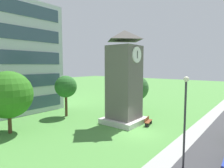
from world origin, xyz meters
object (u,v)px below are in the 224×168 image
object	(u,v)px
park_bench	(148,121)
tree_streetside	(136,88)
clock_tower	(124,82)
tree_near_tower	(8,95)
street_lamp	(185,112)
tree_by_building	(66,87)

from	to	relation	value
park_bench	tree_streetside	world-z (taller)	tree_streetside
clock_tower	tree_near_tower	distance (m)	12.54
street_lamp	tree_near_tower	world-z (taller)	tree_near_tower
park_bench	tree_by_building	xyz separation A→B (m)	(-3.23, 10.77, 3.59)
clock_tower	street_lamp	bearing A→B (deg)	-124.29
street_lamp	tree_streetside	xyz separation A→B (m)	(11.95, 10.93, -0.23)
clock_tower	tree_by_building	size ratio (longest dim) A/B	1.98
clock_tower	tree_by_building	xyz separation A→B (m)	(-2.31, 8.01, -0.90)
tree_near_tower	tree_streetside	xyz separation A→B (m)	(15.96, -5.38, -0.40)
clock_tower	tree_near_tower	world-z (taller)	clock_tower
clock_tower	tree_near_tower	bearing A→B (deg)	145.17
tree_streetside	clock_tower	bearing A→B (deg)	-162.84
tree_by_building	tree_streetside	world-z (taller)	tree_by_building
tree_streetside	park_bench	bearing A→B (deg)	-136.54
tree_near_tower	tree_by_building	world-z (taller)	tree_near_tower
park_bench	tree_near_tower	bearing A→B (deg)	138.47
tree_by_building	clock_tower	bearing A→B (deg)	-73.92
park_bench	street_lamp	xyz separation A→B (m)	(-7.17, -6.40, 3.37)
clock_tower	tree_by_building	bearing A→B (deg)	106.08
street_lamp	tree_near_tower	bearing A→B (deg)	103.82
clock_tower	park_bench	distance (m)	5.36
tree_by_building	park_bench	bearing A→B (deg)	-73.31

